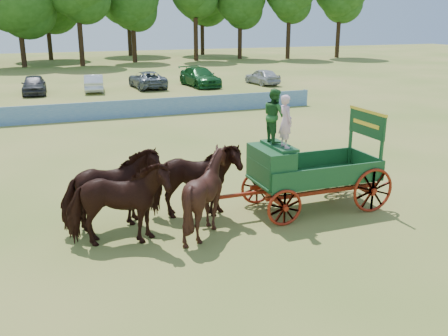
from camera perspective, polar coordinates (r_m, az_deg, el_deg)
ground at (r=13.83m, az=3.43°, el=-7.70°), size 160.00×160.00×0.00m
horse_lead_left at (r=13.11m, az=-11.99°, el=-4.09°), size 2.87×1.68×2.28m
horse_lead_right at (r=14.13m, az=-12.72°, el=-2.58°), size 2.89×1.74×2.28m
horse_wheel_left at (r=13.63m, az=-1.99°, el=-2.88°), size 2.24×2.04×2.28m
horse_wheel_right at (r=14.62m, az=-3.39°, el=-1.52°), size 2.90×1.77×2.28m
farm_dray at (r=15.13m, az=7.90°, el=1.01°), size 5.99×2.00×3.75m
sponsor_banner at (r=30.20m, az=-12.56°, el=6.51°), size 26.00×0.08×1.05m
parked_cars at (r=41.74m, az=-23.22°, el=8.66°), size 41.98×7.10×1.64m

